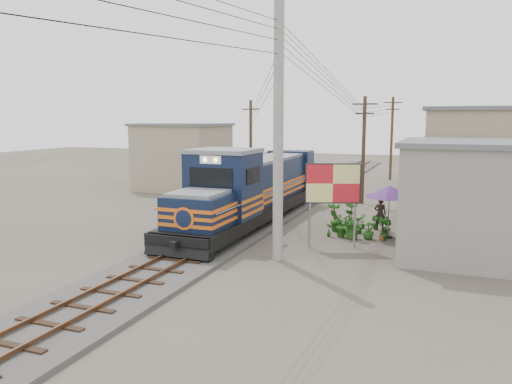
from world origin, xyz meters
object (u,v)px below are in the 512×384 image
at_px(billboard, 333,186).
at_px(vendor, 380,214).
at_px(locomotive, 253,190).
at_px(market_umbrella, 389,192).

distance_m(billboard, vendor, 4.92).
bearing_deg(vendor, locomotive, 1.23).
bearing_deg(vendor, billboard, 66.06).
height_order(billboard, vendor, billboard).
xyz_separation_m(billboard, vendor, (1.52, 4.28, -1.90)).
bearing_deg(billboard, locomotive, 125.27).
distance_m(market_umbrella, vendor, 2.14).
relative_size(locomotive, vendor, 9.89).
relative_size(market_umbrella, vendor, 1.51).
xyz_separation_m(billboard, market_umbrella, (2.09, 2.74, -0.53)).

